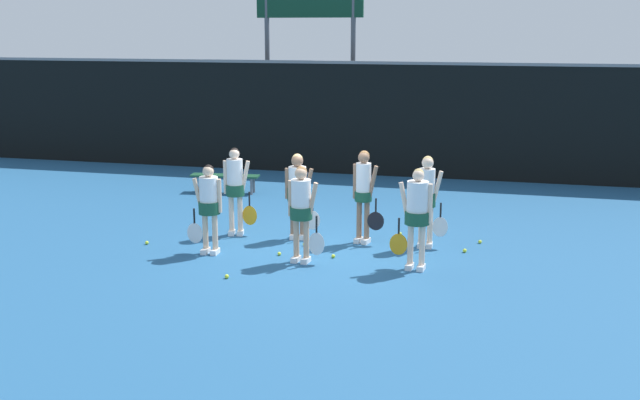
{
  "coord_description": "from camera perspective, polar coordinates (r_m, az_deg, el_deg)",
  "views": [
    {
      "loc": [
        3.22,
        -12.66,
        3.96
      ],
      "look_at": [
        0.01,
        0.12,
        0.92
      ],
      "focal_mm": 42.0,
      "sensor_mm": 36.0,
      "label": 1
    }
  ],
  "objects": [
    {
      "name": "ground_plane",
      "position": [
        13.65,
        -0.15,
        -3.87
      ],
      "size": [
        140.0,
        140.0,
        0.0
      ],
      "primitive_type": "plane",
      "color": "#235684"
    },
    {
      "name": "fence_windscreen",
      "position": [
        20.39,
        4.95,
        6.17
      ],
      "size": [
        60.0,
        0.08,
        3.09
      ],
      "color": "black",
      "rests_on": "ground_plane"
    },
    {
      "name": "scoreboard",
      "position": [
        22.04,
        -0.81,
        13.99
      ],
      "size": [
        3.13,
        0.15,
        5.64
      ],
      "color": "#515156",
      "rests_on": "ground_plane"
    },
    {
      "name": "bench_courtside",
      "position": [
        18.49,
        -7.25,
        1.72
      ],
      "size": [
        1.71,
        0.52,
        0.45
      ],
      "rotation": [
        0.0,
        0.0,
        0.09
      ],
      "color": "#19472D",
      "rests_on": "ground_plane"
    },
    {
      "name": "player_0",
      "position": [
        13.4,
        -8.47,
        -0.15
      ],
      "size": [
        0.67,
        0.38,
        1.62
      ],
      "rotation": [
        0.0,
        0.0,
        0.02
      ],
      "color": "beige",
      "rests_on": "ground_plane"
    },
    {
      "name": "player_1",
      "position": [
        12.75,
        -1.42,
        -0.45
      ],
      "size": [
        0.66,
        0.39,
        1.68
      ],
      "rotation": [
        0.0,
        0.0,
        -0.11
      ],
      "color": "tan",
      "rests_on": "ground_plane"
    },
    {
      "name": "player_2",
      "position": [
        12.45,
        7.39,
        -0.78
      ],
      "size": [
        0.7,
        0.41,
        1.72
      ],
      "rotation": [
        0.0,
        0.0,
        -0.09
      ],
      "color": "beige",
      "rests_on": "ground_plane"
    },
    {
      "name": "player_3",
      "position": [
        14.56,
        -6.46,
        1.2
      ],
      "size": [
        0.64,
        0.36,
        1.72
      ],
      "rotation": [
        0.0,
        0.0,
        0.2
      ],
      "color": "beige",
      "rests_on": "ground_plane"
    },
    {
      "name": "player_4",
      "position": [
        14.2,
        -1.7,
        0.87
      ],
      "size": [
        0.67,
        0.39,
        1.65
      ],
      "rotation": [
        0.0,
        0.0,
        0.19
      ],
      "color": "#8C664C",
      "rests_on": "ground_plane"
    },
    {
      "name": "player_5",
      "position": [
        13.93,
        3.36,
        0.83
      ],
      "size": [
        0.61,
        0.33,
        1.75
      ],
      "rotation": [
        0.0,
        0.0,
        -0.19
      ],
      "color": "#8C664C",
      "rests_on": "ground_plane"
    },
    {
      "name": "player_6",
      "position": [
        13.76,
        8.16,
        0.44
      ],
      "size": [
        0.62,
        0.34,
        1.7
      ],
      "rotation": [
        0.0,
        0.0,
        0.02
      ],
      "color": "beige",
      "rests_on": "ground_plane"
    },
    {
      "name": "tennis_ball_0",
      "position": [
        14.71,
        6.12,
        -2.57
      ],
      "size": [
        0.07,
        0.07,
        0.07
      ],
      "primitive_type": "sphere",
      "color": "#CCE033",
      "rests_on": "ground_plane"
    },
    {
      "name": "tennis_ball_1",
      "position": [
        13.92,
        -1.19,
        -3.41
      ],
      "size": [
        0.07,
        0.07,
        0.07
      ],
      "primitive_type": "sphere",
      "color": "#CCE033",
      "rests_on": "ground_plane"
    },
    {
      "name": "tennis_ball_2",
      "position": [
        12.25,
        -7.12,
        -5.8
      ],
      "size": [
        0.07,
        0.07,
        0.07
      ],
      "primitive_type": "sphere",
      "color": "#CCE033",
      "rests_on": "ground_plane"
    },
    {
      "name": "tennis_ball_3",
      "position": [
        13.37,
        -3.12,
        -4.11
      ],
      "size": [
        0.07,
        0.07,
        0.07
      ],
      "primitive_type": "sphere",
      "color": "#CCE033",
      "rests_on": "ground_plane"
    },
    {
      "name": "tennis_ball_4",
      "position": [
        14.4,
        12.09,
        -3.13
      ],
      "size": [
        0.07,
        0.07,
        0.07
      ],
      "primitive_type": "sphere",
      "color": "#CCE033",
      "rests_on": "ground_plane"
    },
    {
      "name": "tennis_ball_5",
      "position": [
        13.21,
        1.02,
        -4.3
      ],
      "size": [
        0.07,
        0.07,
        0.07
      ],
      "primitive_type": "sphere",
      "color": "#CCE033",
      "rests_on": "ground_plane"
    },
    {
      "name": "tennis_ball_6",
      "position": [
        13.78,
        10.97,
        -3.81
      ],
      "size": [
        0.07,
        0.07,
        0.07
      ],
      "primitive_type": "sphere",
      "color": "#CCE033",
      "rests_on": "ground_plane"
    },
    {
      "name": "tennis_ball_7",
      "position": [
        14.39,
        -13.06,
        -3.19
      ],
      "size": [
        0.07,
        0.07,
        0.07
      ],
      "primitive_type": "sphere",
      "color": "#CCE033",
      "rests_on": "ground_plane"
    }
  ]
}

